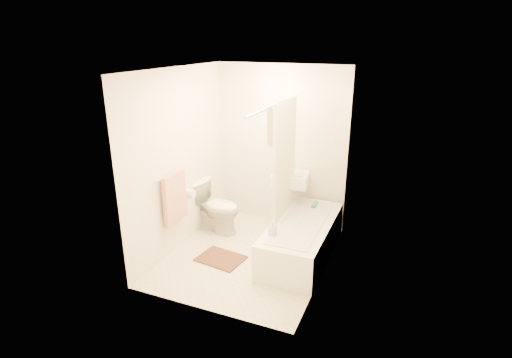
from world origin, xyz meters
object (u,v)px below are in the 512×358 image
at_px(sink, 290,199).
at_px(soap_bottle, 273,228).
at_px(bath_mat, 221,258).
at_px(toilet, 216,207).
at_px(bathtub, 302,239).

height_order(sink, soap_bottle, sink).
distance_m(bath_mat, soap_bottle, 0.89).
bearing_deg(toilet, sink, -59.21).
xyz_separation_m(sink, soap_bottle, (0.14, -1.12, 0.07)).
xyz_separation_m(bathtub, soap_bottle, (-0.24, -0.47, 0.33)).
distance_m(toilet, soap_bottle, 1.34).
bearing_deg(sink, bathtub, -67.73).
relative_size(sink, bath_mat, 1.69).
xyz_separation_m(toilet, soap_bottle, (1.14, -0.67, 0.19)).
bearing_deg(soap_bottle, sink, 97.33).
height_order(toilet, sink, sink).
bearing_deg(bath_mat, bathtub, 29.13).
distance_m(toilet, sink, 1.10).
height_order(sink, bath_mat, sink).
bearing_deg(toilet, soap_bottle, -113.76).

